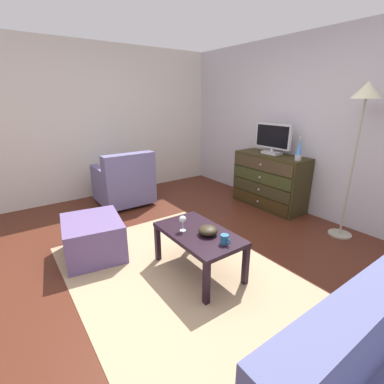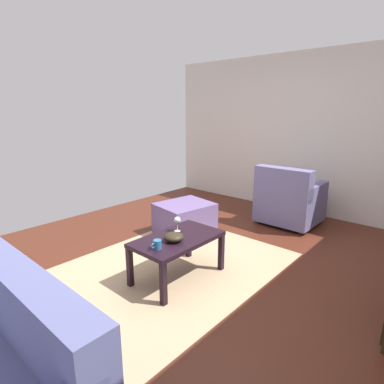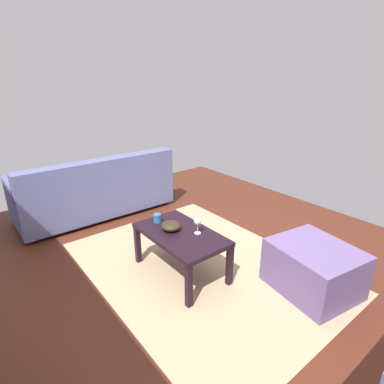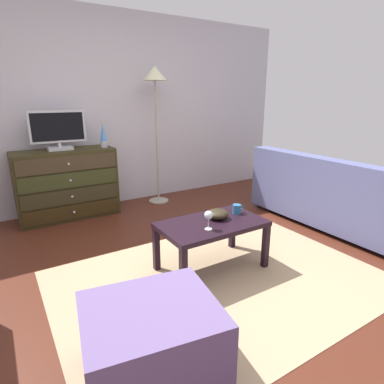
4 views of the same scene
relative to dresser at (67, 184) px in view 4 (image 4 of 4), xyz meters
name	(u,v)px [view 4 (image 4 of 4)]	position (x,y,z in m)	size (l,w,h in m)	color
ground_plane	(188,279)	(0.53, -2.01, -0.45)	(5.94, 5.13, 0.05)	#502316
wall_accent_rear	(97,112)	(0.53, 0.31, 0.85)	(5.94, 0.12, 2.55)	silver
area_rug	(220,280)	(0.73, -2.21, -0.42)	(2.60, 1.90, 0.01)	tan
dresser	(67,184)	(0.00, 0.00, 0.00)	(1.17, 0.49, 0.85)	#332B14
tv	(58,130)	(-0.03, 0.02, 0.67)	(0.63, 0.18, 0.46)	silver
lava_lamp	(103,136)	(0.49, -0.04, 0.57)	(0.09, 0.09, 0.33)	#B7B7BC
coffee_table	(212,228)	(0.78, -2.00, -0.04)	(0.90, 0.53, 0.44)	black
wine_glass	(209,216)	(0.67, -2.11, 0.13)	(0.07, 0.07, 0.16)	silver
mug	(237,209)	(1.10, -1.95, 0.06)	(0.11, 0.08, 0.08)	#296291
bowl_decorative	(218,214)	(0.87, -1.96, 0.06)	(0.19, 0.19, 0.08)	#2D2416
couch_large	(334,198)	(2.59, -1.93, -0.10)	(0.85, 2.02, 0.83)	#332319
ottoman	(152,342)	(-0.14, -2.77, -0.21)	(0.70, 0.60, 0.42)	slate
standing_lamp	(155,87)	(1.22, -0.05, 1.16)	(0.32, 0.32, 1.85)	#A59E8C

